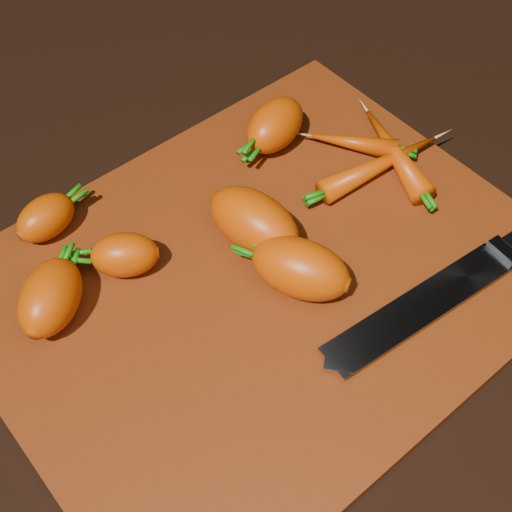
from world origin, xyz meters
TOP-DOWN VIEW (x-y plane):
  - ground at (0.00, 0.00)m, footprint 2.00×2.00m
  - cutting_board at (0.00, 0.00)m, footprint 0.50×0.40m
  - carrot_0 at (-0.17, 0.08)m, footprint 0.09×0.09m
  - carrot_1 at (-0.09, 0.08)m, footprint 0.07×0.07m
  - carrot_2 at (0.02, 0.04)m, footprint 0.07×0.10m
  - carrot_3 at (0.02, -0.03)m, footprint 0.09×0.10m
  - carrot_4 at (0.12, 0.12)m, footprint 0.09×0.07m
  - carrot_5 at (-0.12, 0.17)m, footprint 0.07×0.05m
  - carrot_6 at (0.20, 0.02)m, footprint 0.07×0.13m
  - carrot_7 at (0.17, 0.02)m, footprint 0.15×0.04m
  - carrot_8 at (0.18, 0.06)m, footprint 0.07×0.09m
  - knife at (0.10, -0.12)m, footprint 0.32×0.06m

SIDE VIEW (x-z plane):
  - ground at x=0.00m, z-range -0.01..0.00m
  - cutting_board at x=0.00m, z-range 0.00..0.01m
  - knife at x=0.10m, z-range 0.01..0.03m
  - carrot_8 at x=0.18m, z-range 0.01..0.04m
  - carrot_7 at x=0.17m, z-range 0.01..0.04m
  - carrot_6 at x=0.20m, z-range 0.01..0.04m
  - carrot_5 at x=-0.12m, z-range 0.01..0.05m
  - carrot_1 at x=-0.09m, z-range 0.01..0.05m
  - carrot_4 at x=0.12m, z-range 0.01..0.06m
  - carrot_0 at x=-0.17m, z-range 0.01..0.06m
  - carrot_3 at x=0.02m, z-range 0.01..0.07m
  - carrot_2 at x=0.02m, z-range 0.01..0.07m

